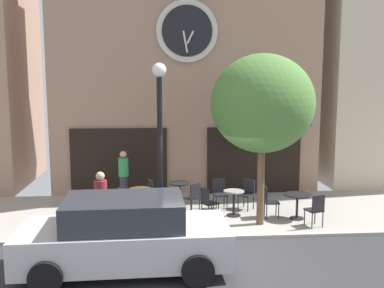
% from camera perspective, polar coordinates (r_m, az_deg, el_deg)
% --- Properties ---
extents(ground_plane, '(28.06, 9.74, 0.13)m').
position_cam_1_polar(ground_plane, '(11.09, 2.63, -12.77)').
color(ground_plane, '#9E998E').
extents(clock_building, '(9.27, 3.86, 10.57)m').
position_cam_1_polar(clock_building, '(16.48, -0.92, 13.67)').
color(clock_building, '#9E7A66').
rests_on(clock_building, ground_plane).
extents(street_lamp, '(0.36, 0.36, 4.36)m').
position_cam_1_polar(street_lamp, '(11.55, -4.10, -0.41)').
color(street_lamp, black).
rests_on(street_lamp, ground_plane).
extents(street_tree, '(2.76, 2.49, 4.62)m').
position_cam_1_polar(street_tree, '(12.04, 8.97, 5.06)').
color(street_tree, brown).
rests_on(street_tree, ground_plane).
extents(cafe_table_center_left, '(0.75, 0.75, 0.72)m').
position_cam_1_polar(cafe_table_center_left, '(12.70, -13.08, -7.59)').
color(cafe_table_center_left, black).
rests_on(cafe_table_center_left, ground_plane).
extents(cafe_table_rightmost, '(0.66, 0.66, 0.76)m').
position_cam_1_polar(cafe_table_rightmost, '(13.33, -6.62, -6.68)').
color(cafe_table_rightmost, black).
rests_on(cafe_table_rightmost, ground_plane).
extents(cafe_table_center, '(0.65, 0.65, 0.74)m').
position_cam_1_polar(cafe_table_center, '(14.08, -1.59, -5.89)').
color(cafe_table_center, black).
rests_on(cafe_table_center, ground_plane).
extents(cafe_table_leftmost, '(0.60, 0.60, 0.75)m').
position_cam_1_polar(cafe_table_leftmost, '(13.14, 5.34, -7.05)').
color(cafe_table_leftmost, black).
rests_on(cafe_table_leftmost, ground_plane).
extents(cafe_table_near_curb, '(0.78, 0.78, 0.72)m').
position_cam_1_polar(cafe_table_near_curb, '(13.14, 13.24, -7.02)').
color(cafe_table_near_curb, black).
rests_on(cafe_table_near_curb, ground_plane).
extents(cafe_chair_facing_street, '(0.56, 0.56, 0.90)m').
position_cam_1_polar(cafe_chair_facing_street, '(13.35, 0.15, -6.57)').
color(cafe_chair_facing_street, black).
rests_on(cafe_chair_facing_street, ground_plane).
extents(cafe_chair_facing_wall, '(0.44, 0.44, 0.90)m').
position_cam_1_polar(cafe_chair_facing_wall, '(13.85, 3.54, -6.03)').
color(cafe_chair_facing_wall, black).
rests_on(cafe_chair_facing_wall, ground_plane).
extents(cafe_chair_right_end, '(0.54, 0.54, 0.90)m').
position_cam_1_polar(cafe_chair_right_end, '(12.79, 2.02, -7.25)').
color(cafe_chair_right_end, black).
rests_on(cafe_chair_right_end, ground_plane).
extents(cafe_chair_mid_row, '(0.51, 0.51, 0.90)m').
position_cam_1_polar(cafe_chair_mid_row, '(13.84, -4.92, -6.05)').
color(cafe_chair_mid_row, black).
rests_on(cafe_chair_mid_row, ground_plane).
extents(cafe_chair_left_end, '(0.52, 0.52, 0.90)m').
position_cam_1_polar(cafe_chair_left_end, '(12.86, -9.48, -7.27)').
color(cafe_chair_left_end, black).
rests_on(cafe_chair_left_end, ground_plane).
extents(cafe_chair_outer, '(0.50, 0.50, 0.90)m').
position_cam_1_polar(cafe_chair_outer, '(12.55, 15.48, -7.86)').
color(cafe_chair_outer, black).
rests_on(cafe_chair_outer, ground_plane).
extents(cafe_chair_under_awning, '(0.42, 0.42, 0.90)m').
position_cam_1_polar(cafe_chair_under_awning, '(13.11, 9.75, -6.97)').
color(cafe_chair_under_awning, black).
rests_on(cafe_chair_under_awning, ground_plane).
extents(cafe_chair_curbside, '(0.56, 0.56, 0.90)m').
position_cam_1_polar(cafe_chair_curbside, '(13.87, 7.06, -6.06)').
color(cafe_chair_curbside, black).
rests_on(cafe_chair_curbside, ground_plane).
extents(pedestrian_green, '(0.34, 0.34, 1.67)m').
position_cam_1_polar(pedestrian_green, '(14.59, -8.69, -4.02)').
color(pedestrian_green, '#2D2D38').
rests_on(pedestrian_green, ground_plane).
extents(pedestrian_maroon, '(0.34, 0.34, 1.67)m').
position_cam_1_polar(pedestrian_maroon, '(11.57, -11.50, -7.40)').
color(pedestrian_maroon, '#2D2D38').
rests_on(pedestrian_maroon, ground_plane).
extents(parked_car_silver, '(4.35, 2.13, 1.55)m').
position_cam_1_polar(parked_car_silver, '(9.55, -8.57, -11.38)').
color(parked_car_silver, '#B7BABF').
rests_on(parked_car_silver, ground_plane).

